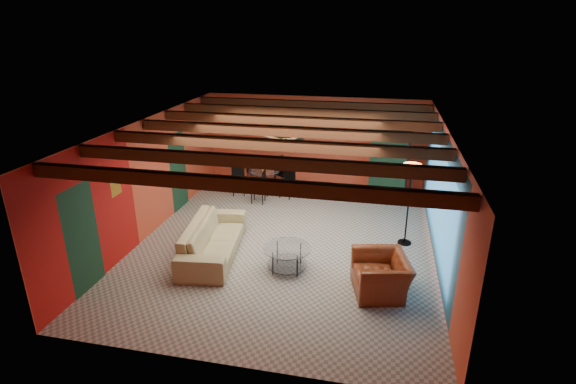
% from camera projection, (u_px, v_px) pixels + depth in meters
% --- Properties ---
extents(room, '(6.52, 8.01, 2.71)m').
position_uv_depth(room, '(287.00, 140.00, 9.42)').
color(room, '#9B948A').
rests_on(room, ground).
extents(sofa, '(1.32, 2.65, 0.74)m').
position_uv_depth(sofa, '(213.00, 238.00, 9.52)').
color(sofa, tan).
rests_on(sofa, ground).
extents(armchair, '(1.19, 1.29, 0.71)m').
position_uv_depth(armchair, '(381.00, 275.00, 8.18)').
color(armchair, maroon).
rests_on(armchair, ground).
extents(coffee_table, '(1.02, 1.02, 0.50)m').
position_uv_depth(coffee_table, '(287.00, 258.00, 8.96)').
color(coffee_table, white).
rests_on(coffee_table, ground).
extents(dining_table, '(2.23, 2.23, 0.94)m').
position_uv_depth(dining_table, '(264.00, 178.00, 12.92)').
color(dining_table, silver).
rests_on(dining_table, ground).
extents(armoire, '(1.17, 0.89, 1.84)m').
position_uv_depth(armoire, '(388.00, 163.00, 12.79)').
color(armoire, maroon).
rests_on(armoire, ground).
extents(floor_lamp, '(0.40, 0.40, 1.89)m').
position_uv_depth(floor_lamp, '(408.00, 205.00, 9.77)').
color(floor_lamp, black).
rests_on(floor_lamp, ground).
extents(ceiling_fan, '(1.50, 1.50, 0.44)m').
position_uv_depth(ceiling_fan, '(286.00, 142.00, 9.32)').
color(ceiling_fan, '#472614').
rests_on(ceiling_fan, ceiling).
extents(painting, '(1.05, 0.03, 0.65)m').
position_uv_depth(painting, '(285.00, 131.00, 13.37)').
color(painting, black).
rests_on(painting, wall_back).
extents(potted_plant, '(0.51, 0.48, 0.46)m').
position_uv_depth(potted_plant, '(391.00, 123.00, 12.37)').
color(potted_plant, '#26661E').
rests_on(potted_plant, armoire).
extents(vase, '(0.23, 0.23, 0.20)m').
position_uv_depth(vase, '(264.00, 159.00, 12.72)').
color(vase, orange).
rests_on(vase, dining_table).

